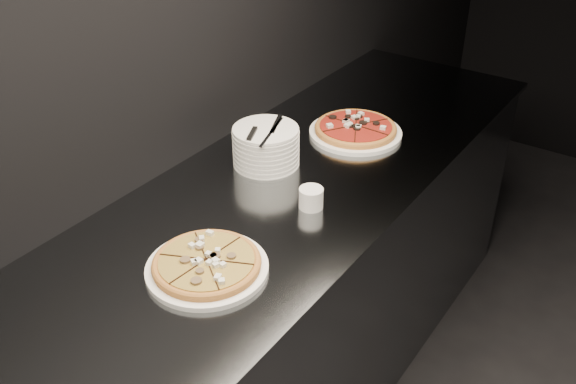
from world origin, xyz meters
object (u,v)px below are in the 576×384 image
Objects in this scene: cutlery at (265,130)px; ramekin at (311,198)px; pizza_tomato at (356,130)px; counter at (293,289)px; pizza_mushroom at (207,265)px; plate_stack at (266,146)px.

cutlery is 0.30m from ramekin.
counter is at bearing -91.08° from pizza_tomato.
pizza_mushroom is 1.74× the size of plate_stack.
pizza_mushroom is 1.63× the size of cutlery.
counter is at bearing -13.40° from plate_stack.
pizza_tomato is 1.54× the size of plate_stack.
plate_stack is 0.30m from ramekin.
pizza_tomato reaches higher than pizza_mushroom.
plate_stack is at bearing 152.82° from ramekin.
ramekin is at bearing -38.19° from counter.
pizza_mushroom is at bearing -85.60° from pizza_tomato.
pizza_tomato is at bearing 104.49° from ramekin.
ramekin is (0.13, -0.10, 0.49)m from counter.
plate_stack is (-0.14, -0.35, 0.04)m from pizza_tomato.
counter is 0.54m from plate_stack.
cutlery is at bearing 154.99° from ramekin.
counter is 6.52× the size of pizza_mushroom.
pizza_mushroom is at bearing -98.13° from ramekin.
counter is 10.63× the size of cutlery.
cutlery is 3.17× the size of ramekin.
pizza_tomato is (0.01, 0.38, 0.48)m from counter.
plate_stack reaches higher than ramekin.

